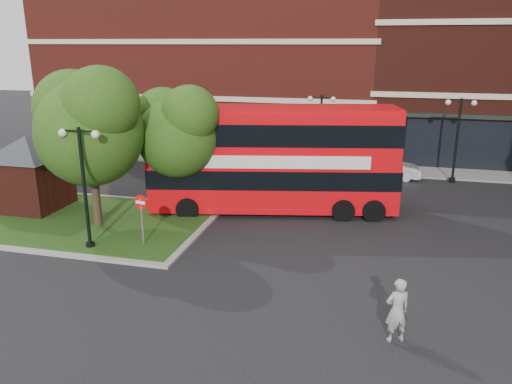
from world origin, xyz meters
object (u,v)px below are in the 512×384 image
(bus, at_px, (273,152))
(car_white, at_px, (386,168))
(woman, at_px, (397,310))
(car_silver, at_px, (201,152))

(bus, relative_size, car_white, 3.01)
(car_white, bearing_deg, bus, 141.82)
(bus, bearing_deg, car_white, 42.72)
(woman, height_order, car_silver, woman)
(car_silver, bearing_deg, bus, -141.75)
(bus, xyz_separation_m, car_silver, (-7.11, 9.25, -2.31))
(car_silver, bearing_deg, car_white, -96.09)
(bus, distance_m, car_silver, 11.89)
(woman, distance_m, car_silver, 23.35)
(bus, bearing_deg, woman, -72.74)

